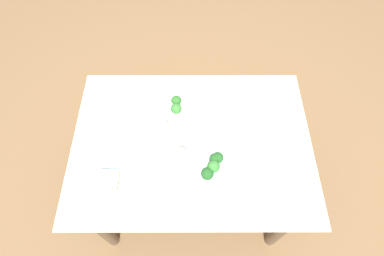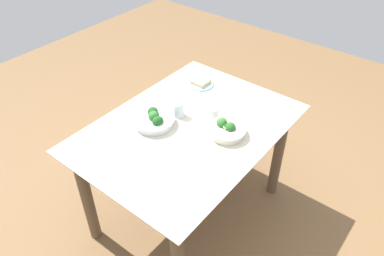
{
  "view_description": "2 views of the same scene",
  "coord_description": "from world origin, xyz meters",
  "px_view_note": "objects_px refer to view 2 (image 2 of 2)",
  "views": [
    {
      "loc": [
        -0.0,
        0.75,
        2.17
      ],
      "look_at": [
        -0.0,
        -0.08,
        0.77
      ],
      "focal_mm": 28.43,
      "sensor_mm": 36.0,
      "label": 1
    },
    {
      "loc": [
        -1.3,
        -1.06,
        2.08
      ],
      "look_at": [
        -0.01,
        -0.04,
        0.77
      ],
      "focal_mm": 34.95,
      "sensor_mm": 36.0,
      "label": 2
    }
  ],
  "objects_px": {
    "water_glass_center": "(213,113)",
    "fork_by_far_bowl": "(136,142)",
    "fork_by_near_bowl": "(186,104)",
    "water_glass_side": "(179,109)",
    "table_knife_left": "(264,104)",
    "bread_side_plate": "(201,83)",
    "table_knife_right": "(96,137)",
    "napkin_folded_upper": "(169,103)",
    "broccoli_bowl_near": "(227,130)",
    "broccoli_bowl_far": "(154,120)"
  },
  "relations": [
    {
      "from": "fork_by_near_bowl",
      "to": "table_knife_right",
      "type": "relative_size",
      "value": 0.53
    },
    {
      "from": "water_glass_center",
      "to": "fork_by_far_bowl",
      "type": "bearing_deg",
      "value": 155.9
    },
    {
      "from": "broccoli_bowl_far",
      "to": "fork_by_far_bowl",
      "type": "xyz_separation_m",
      "value": [
        -0.18,
        -0.03,
        -0.03
      ]
    },
    {
      "from": "table_knife_left",
      "to": "napkin_folded_upper",
      "type": "relative_size",
      "value": 1.14
    },
    {
      "from": "bread_side_plate",
      "to": "broccoli_bowl_near",
      "type": "bearing_deg",
      "value": -126.99
    },
    {
      "from": "water_glass_center",
      "to": "fork_by_far_bowl",
      "type": "height_order",
      "value": "water_glass_center"
    },
    {
      "from": "table_knife_right",
      "to": "broccoli_bowl_near",
      "type": "bearing_deg",
      "value": -80.85
    },
    {
      "from": "fork_by_far_bowl",
      "to": "table_knife_left",
      "type": "distance_m",
      "value": 0.84
    },
    {
      "from": "napkin_folded_upper",
      "to": "bread_side_plate",
      "type": "bearing_deg",
      "value": -4.64
    },
    {
      "from": "water_glass_side",
      "to": "table_knife_left",
      "type": "xyz_separation_m",
      "value": [
        0.41,
        -0.34,
        -0.04
      ]
    },
    {
      "from": "table_knife_right",
      "to": "napkin_folded_upper",
      "type": "relative_size",
      "value": 1.09
    },
    {
      "from": "fork_by_near_bowl",
      "to": "table_knife_left",
      "type": "height_order",
      "value": "same"
    },
    {
      "from": "bread_side_plate",
      "to": "table_knife_left",
      "type": "xyz_separation_m",
      "value": [
        0.06,
        -0.45,
        -0.01
      ]
    },
    {
      "from": "broccoli_bowl_far",
      "to": "fork_by_far_bowl",
      "type": "height_order",
      "value": "broccoli_bowl_far"
    },
    {
      "from": "broccoli_bowl_near",
      "to": "table_knife_right",
      "type": "bearing_deg",
      "value": 130.42
    },
    {
      "from": "broccoli_bowl_near",
      "to": "bread_side_plate",
      "type": "bearing_deg",
      "value": 53.01
    },
    {
      "from": "fork_by_near_bowl",
      "to": "table_knife_right",
      "type": "height_order",
      "value": "same"
    },
    {
      "from": "fork_by_far_bowl",
      "to": "fork_by_near_bowl",
      "type": "relative_size",
      "value": 0.78
    },
    {
      "from": "table_knife_right",
      "to": "napkin_folded_upper",
      "type": "distance_m",
      "value": 0.51
    },
    {
      "from": "table_knife_left",
      "to": "fork_by_far_bowl",
      "type": "bearing_deg",
      "value": -158.11
    },
    {
      "from": "bread_side_plate",
      "to": "water_glass_center",
      "type": "distance_m",
      "value": 0.37
    },
    {
      "from": "table_knife_left",
      "to": "broccoli_bowl_far",
      "type": "bearing_deg",
      "value": -166.7
    },
    {
      "from": "water_glass_center",
      "to": "napkin_folded_upper",
      "type": "bearing_deg",
      "value": 98.13
    },
    {
      "from": "water_glass_side",
      "to": "fork_by_near_bowl",
      "type": "distance_m",
      "value": 0.13
    },
    {
      "from": "bread_side_plate",
      "to": "fork_by_near_bowl",
      "type": "bearing_deg",
      "value": -163.3
    },
    {
      "from": "fork_by_near_bowl",
      "to": "table_knife_right",
      "type": "bearing_deg",
      "value": -47.38
    },
    {
      "from": "napkin_folded_upper",
      "to": "table_knife_left",
      "type": "bearing_deg",
      "value": -53.32
    },
    {
      "from": "table_knife_left",
      "to": "fork_by_near_bowl",
      "type": "bearing_deg",
      "value": 176.51
    },
    {
      "from": "water_glass_center",
      "to": "napkin_folded_upper",
      "type": "distance_m",
      "value": 0.31
    },
    {
      "from": "broccoli_bowl_far",
      "to": "napkin_folded_upper",
      "type": "distance_m",
      "value": 0.23
    },
    {
      "from": "water_glass_side",
      "to": "fork_by_near_bowl",
      "type": "bearing_deg",
      "value": 17.55
    },
    {
      "from": "bread_side_plate",
      "to": "fork_by_far_bowl",
      "type": "distance_m",
      "value": 0.69
    },
    {
      "from": "water_glass_center",
      "to": "table_knife_right",
      "type": "distance_m",
      "value": 0.68
    },
    {
      "from": "fork_by_near_bowl",
      "to": "water_glass_side",
      "type": "bearing_deg",
      "value": -10.3
    },
    {
      "from": "broccoli_bowl_near",
      "to": "table_knife_left",
      "type": "relative_size",
      "value": 1.09
    },
    {
      "from": "water_glass_side",
      "to": "fork_by_far_bowl",
      "type": "relative_size",
      "value": 1.18
    },
    {
      "from": "water_glass_side",
      "to": "table_knife_right",
      "type": "relative_size",
      "value": 0.49
    },
    {
      "from": "fork_by_far_bowl",
      "to": "bread_side_plate",
      "type": "bearing_deg",
      "value": 143.09
    },
    {
      "from": "bread_side_plate",
      "to": "fork_by_near_bowl",
      "type": "xyz_separation_m",
      "value": [
        -0.24,
        -0.07,
        -0.01
      ]
    },
    {
      "from": "fork_by_far_bowl",
      "to": "napkin_folded_upper",
      "type": "distance_m",
      "value": 0.41
    },
    {
      "from": "broccoli_bowl_far",
      "to": "water_glass_side",
      "type": "height_order",
      "value": "broccoli_bowl_far"
    },
    {
      "from": "napkin_folded_upper",
      "to": "table_knife_right",
      "type": "bearing_deg",
      "value": 168.62
    },
    {
      "from": "bread_side_plate",
      "to": "table_knife_right",
      "type": "distance_m",
      "value": 0.8
    },
    {
      "from": "broccoli_bowl_near",
      "to": "water_glass_center",
      "type": "bearing_deg",
      "value": 63.43
    },
    {
      "from": "broccoli_bowl_near",
      "to": "fork_by_far_bowl",
      "type": "xyz_separation_m",
      "value": [
        -0.37,
        0.35,
        -0.03
      ]
    },
    {
      "from": "table_knife_right",
      "to": "napkin_folded_upper",
      "type": "xyz_separation_m",
      "value": [
        0.5,
        -0.1,
        0.0
      ]
    },
    {
      "from": "water_glass_side",
      "to": "fork_by_far_bowl",
      "type": "bearing_deg",
      "value": 175.46
    },
    {
      "from": "bread_side_plate",
      "to": "napkin_folded_upper",
      "type": "bearing_deg",
      "value": 175.36
    },
    {
      "from": "fork_by_near_bowl",
      "to": "broccoli_bowl_far",
      "type": "bearing_deg",
      "value": -31.48
    },
    {
      "from": "water_glass_side",
      "to": "water_glass_center",
      "type": "bearing_deg",
      "value": -58.33
    }
  ]
}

